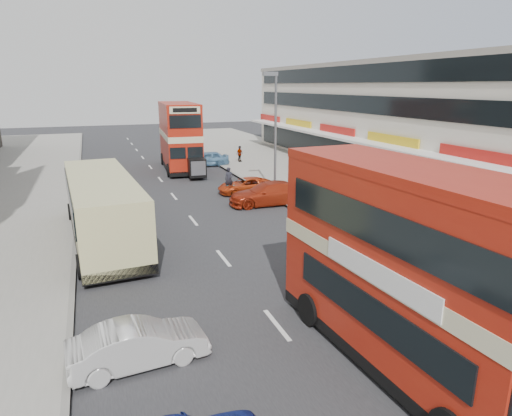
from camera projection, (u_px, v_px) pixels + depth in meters
name	position (u px, v px, depth m)	size (l,w,h in m)	color
ground	(305.00, 360.00, 12.28)	(160.00, 160.00, 0.00)	#28282B
road_surface	(174.00, 196.00, 30.36)	(12.00, 90.00, 0.01)	#28282B
pavement_right	(330.00, 182.00, 34.36)	(12.00, 90.00, 0.15)	gray
kerb_left	(78.00, 203.00, 28.30)	(0.20, 90.00, 0.16)	gray
kerb_right	(258.00, 188.00, 32.39)	(0.20, 90.00, 0.16)	gray
commercial_row	(403.00, 117.00, 37.60)	(9.90, 46.20, 9.30)	beige
street_lamp	(274.00, 125.00, 29.47)	(1.00, 0.20, 8.12)	slate
bus_main	(406.00, 267.00, 11.57)	(3.13, 9.51, 5.21)	black
bus_second	(180.00, 136.00, 39.32)	(3.46, 10.40, 5.63)	black
coach	(103.00, 206.00, 21.26)	(3.54, 11.24, 2.94)	black
car_left_front	(139.00, 344.00, 11.96)	(1.28, 3.67, 1.21)	silver
car_right_a	(268.00, 194.00, 28.09)	(2.02, 4.97, 1.44)	#A32810
car_right_b	(246.00, 186.00, 31.06)	(1.83, 3.97, 1.10)	#CD3F14
car_right_c	(207.00, 159.00, 41.46)	(1.64, 4.08, 1.39)	#5A8DB4
pedestrian_near	(331.00, 197.00, 25.59)	(0.73, 0.50, 1.98)	gray
pedestrian_far	(240.00, 154.00, 43.06)	(0.89, 0.37, 1.52)	gray
cyclist	(229.00, 186.00, 30.41)	(0.61, 1.56, 1.95)	gray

